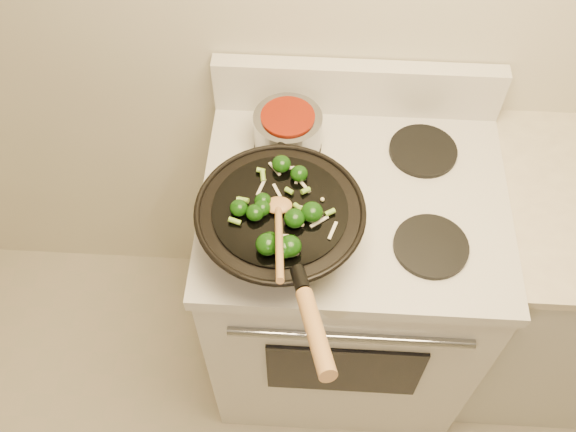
{
  "coord_description": "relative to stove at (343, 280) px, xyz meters",
  "views": [
    {
      "loc": [
        -0.39,
        0.19,
        2.22
      ],
      "look_at": [
        -0.44,
        1.02,
        1.03
      ],
      "focal_mm": 40.0,
      "sensor_mm": 36.0,
      "label": 1
    }
  ],
  "objects": [
    {
      "name": "stove",
      "position": [
        0.0,
        0.0,
        0.0
      ],
      "size": [
        0.78,
        0.67,
        1.08
      ],
      "color": "silver",
      "rests_on": "ground"
    },
    {
      "name": "saucepan",
      "position": [
        -0.18,
        0.15,
        0.52
      ],
      "size": [
        0.18,
        0.29,
        0.1
      ],
      "color": "gray",
      "rests_on": "stove"
    },
    {
      "name": "stirfry",
      "position": [
        -0.18,
        -0.19,
        0.6
      ],
      "size": [
        0.24,
        0.28,
        0.04
      ],
      "color": "#0E3308",
      "rests_on": "wok"
    },
    {
      "name": "wooden_spoon",
      "position": [
        -0.18,
        -0.22,
        0.62
      ],
      "size": [
        0.07,
        0.28,
        0.12
      ],
      "color": "#A57441",
      "rests_on": "wok"
    },
    {
      "name": "wok",
      "position": [
        -0.18,
        -0.16,
        0.53
      ],
      "size": [
        0.39,
        0.64,
        0.26
      ],
      "color": "black",
      "rests_on": "stove"
    }
  ]
}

